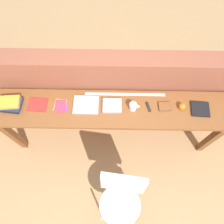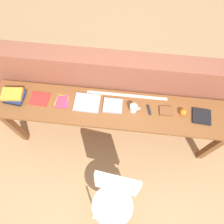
% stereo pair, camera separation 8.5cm
% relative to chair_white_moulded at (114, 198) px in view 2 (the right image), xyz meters
% --- Properties ---
extents(ground_plane, '(40.00, 40.00, 0.00)m').
position_rel_chair_white_moulded_xyz_m(ground_plane, '(-0.11, 0.54, -0.53)').
color(ground_plane, tan).
extents(brick_wall_back, '(6.00, 0.20, 1.28)m').
position_rel_chair_white_moulded_xyz_m(brick_wall_back, '(-0.11, 1.18, 0.11)').
color(brick_wall_back, brown).
rests_on(brick_wall_back, ground).
extents(sideboard, '(2.50, 0.44, 0.88)m').
position_rel_chair_white_moulded_xyz_m(sideboard, '(-0.11, 0.84, 0.21)').
color(sideboard, brown).
rests_on(sideboard, ground).
extents(chair_white_moulded, '(0.49, 0.50, 0.89)m').
position_rel_chair_white_moulded_xyz_m(chair_white_moulded, '(0.00, 0.00, 0.00)').
color(chair_white_moulded, white).
rests_on(chair_white_moulded, ground).
extents(book_stack_leftmost, '(0.24, 0.18, 0.09)m').
position_rel_chair_white_moulded_xyz_m(book_stack_leftmost, '(-1.15, 0.85, 0.40)').
color(book_stack_leftmost, black).
rests_on(book_stack_leftmost, sideboard).
extents(magazine_cycling, '(0.20, 0.16, 0.02)m').
position_rel_chair_white_moulded_xyz_m(magazine_cycling, '(-0.89, 0.87, 0.36)').
color(magazine_cycling, red).
rests_on(magazine_cycling, sideboard).
extents(pamphlet_pile_colourful, '(0.15, 0.17, 0.01)m').
position_rel_chair_white_moulded_xyz_m(pamphlet_pile_colourful, '(-0.65, 0.87, 0.36)').
color(pamphlet_pile_colourful, purple).
rests_on(pamphlet_pile_colourful, sideboard).
extents(book_open_centre, '(0.27, 0.22, 0.02)m').
position_rel_chair_white_moulded_xyz_m(book_open_centre, '(-0.38, 0.88, 0.36)').
color(book_open_centre, '#9E9EA3').
rests_on(book_open_centre, sideboard).
extents(book_grey_hardcover, '(0.20, 0.17, 0.03)m').
position_rel_chair_white_moulded_xyz_m(book_grey_hardcover, '(-0.11, 0.87, 0.37)').
color(book_grey_hardcover, '#9E9EA3').
rests_on(book_grey_hardcover, sideboard).
extents(mug, '(0.11, 0.08, 0.09)m').
position_rel_chair_white_moulded_xyz_m(mug, '(0.11, 0.85, 0.40)').
color(mug, white).
rests_on(mug, sideboard).
extents(multitool_folded, '(0.05, 0.11, 0.02)m').
position_rel_chair_white_moulded_xyz_m(multitool_folded, '(0.27, 0.87, 0.36)').
color(multitool_folded, black).
rests_on(multitool_folded, sideboard).
extents(leather_journal_brown, '(0.14, 0.11, 0.02)m').
position_rel_chair_white_moulded_xyz_m(leather_journal_brown, '(0.44, 0.87, 0.37)').
color(leather_journal_brown, brown).
rests_on(leather_journal_brown, sideboard).
extents(sports_ball_small, '(0.07, 0.07, 0.07)m').
position_rel_chair_white_moulded_xyz_m(sports_ball_small, '(0.62, 0.86, 0.39)').
color(sports_ball_small, orange).
rests_on(sports_ball_small, sideboard).
extents(book_repair_rightmost, '(0.19, 0.18, 0.02)m').
position_rel_chair_white_moulded_xyz_m(book_repair_rightmost, '(0.81, 0.85, 0.37)').
color(book_repair_rightmost, black).
rests_on(book_repair_rightmost, sideboard).
extents(ruler_metal_back_edge, '(0.86, 0.03, 0.00)m').
position_rel_chair_white_moulded_xyz_m(ruler_metal_back_edge, '(0.03, 1.01, 0.35)').
color(ruler_metal_back_edge, silver).
rests_on(ruler_metal_back_edge, sideboard).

